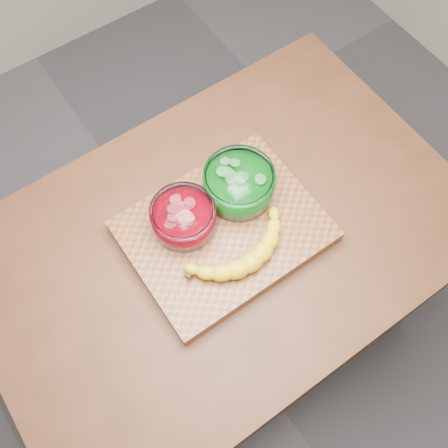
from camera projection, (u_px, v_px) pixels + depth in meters
ground at (224, 325)px, 2.03m from camera, size 3.50×3.50×0.00m
counter at (224, 291)px, 1.62m from camera, size 1.20×0.80×0.90m
cutting_board at (224, 231)px, 1.20m from camera, size 0.45×0.35×0.04m
bowl_red at (184, 217)px, 1.15m from camera, size 0.15×0.15×0.07m
bowl_green at (239, 184)px, 1.19m from camera, size 0.17×0.17×0.08m
banana at (242, 251)px, 1.13m from camera, size 0.30×0.13×0.04m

